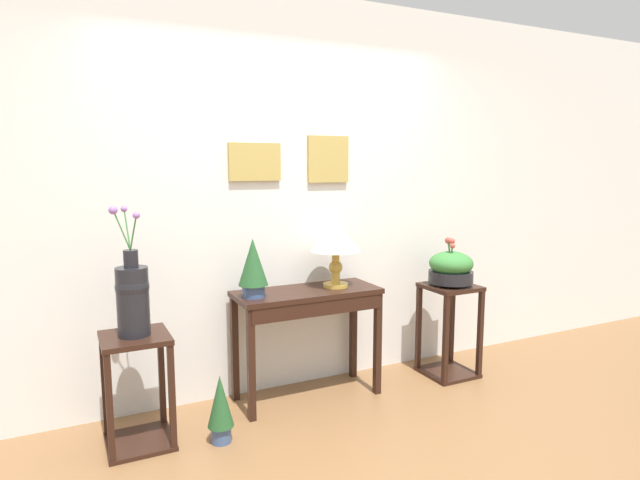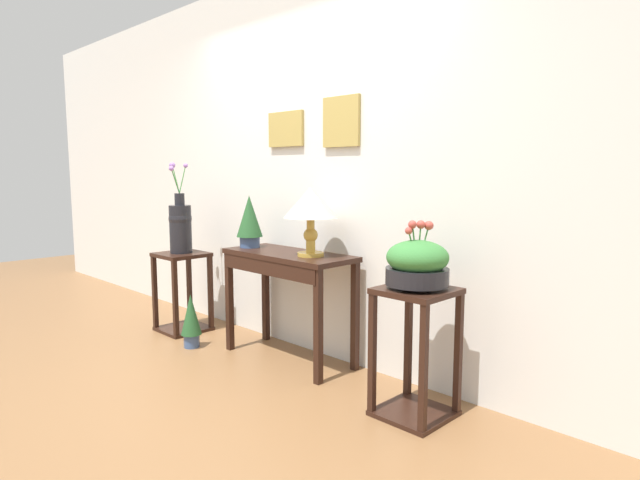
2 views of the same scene
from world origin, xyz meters
TOP-DOWN VIEW (x-y plane):
  - back_wall_with_art at (0.00, 1.40)m, footprint 9.00×0.13m
  - console_table at (0.07, 1.08)m, footprint 1.00×0.41m
  - table_lamp at (0.29, 1.10)m, footprint 0.36×0.36m
  - potted_plant_on_console at (-0.33, 1.07)m, footprint 0.19×0.19m
  - pedestal_stand_left at (-1.09, 0.95)m, footprint 0.37×0.37m
  - flower_vase_tall_left at (-1.09, 0.95)m, footprint 0.20×0.20m
  - pedestal_stand_right at (1.22, 0.99)m, footprint 0.37×0.37m
  - planter_bowl_wide_right at (1.22, 0.99)m, footprint 0.34×0.34m
  - potted_plant_floor at (-0.65, 0.75)m, footprint 0.15×0.15m

SIDE VIEW (x-z plane):
  - potted_plant_floor at x=-0.65m, z-range 0.02..0.43m
  - pedestal_stand_left at x=-1.09m, z-range 0.00..0.66m
  - pedestal_stand_right at x=1.22m, z-range 0.00..0.72m
  - console_table at x=0.07m, z-range 0.26..1.03m
  - planter_bowl_wide_right at x=1.22m, z-range 0.67..1.03m
  - flower_vase_tall_left at x=-1.09m, z-range 0.53..1.27m
  - potted_plant_on_console at x=-0.33m, z-range 0.79..1.17m
  - table_lamp at x=0.29m, z-range 0.88..1.34m
  - back_wall_with_art at x=0.00m, z-range 0.00..2.80m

